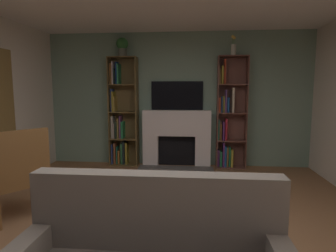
# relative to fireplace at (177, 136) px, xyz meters

# --- Properties ---
(ground_plane) EXTENTS (7.77, 7.77, 0.00)m
(ground_plane) POSITION_rel_fireplace_xyz_m (0.00, -3.11, -0.61)
(ground_plane) COLOR #8A5E3E
(wall_back_accent) EXTENTS (5.42, 0.06, 2.69)m
(wall_back_accent) POSITION_rel_fireplace_xyz_m (0.00, 0.15, 0.74)
(wall_back_accent) COLOR gray
(wall_back_accent) RESTS_ON ground_plane
(fireplace) EXTENTS (1.47, 0.54, 1.14)m
(fireplace) POSITION_rel_fireplace_xyz_m (0.00, 0.00, 0.00)
(fireplace) COLOR white
(fireplace) RESTS_ON ground_plane
(tv) EXTENTS (1.04, 0.06, 0.58)m
(tv) POSITION_rel_fireplace_xyz_m (0.00, 0.09, 0.82)
(tv) COLOR black
(tv) RESTS_ON fireplace
(bookshelf_left) EXTENTS (0.57, 0.30, 2.20)m
(bookshelf_left) POSITION_rel_fireplace_xyz_m (-1.15, 0.01, 0.39)
(bookshelf_left) COLOR brown
(bookshelf_left) RESTS_ON ground_plane
(bookshelf_right) EXTENTS (0.57, 0.29, 2.20)m
(bookshelf_right) POSITION_rel_fireplace_xyz_m (1.02, 0.02, 0.39)
(bookshelf_right) COLOR brown
(bookshelf_right) RESTS_ON ground_plane
(potted_plant) EXTENTS (0.24, 0.24, 0.37)m
(potted_plant) POSITION_rel_fireplace_xyz_m (-1.08, -0.03, 1.80)
(potted_plant) COLOR #535B4E
(potted_plant) RESTS_ON bookshelf_left
(vase_with_flowers) EXTENTS (0.10, 0.10, 0.38)m
(vase_with_flowers) POSITION_rel_fireplace_xyz_m (1.08, -0.03, 1.73)
(vase_with_flowers) COLOR beige
(vase_with_flowers) RESTS_ON bookshelf_right
(armchair) EXTENTS (0.83, 0.84, 1.10)m
(armchair) POSITION_rel_fireplace_xyz_m (-1.75, -2.58, -0.05)
(armchair) COLOR brown
(armchair) RESTS_ON ground_plane
(coffee_table) EXTENTS (0.73, 0.46, 0.37)m
(coffee_table) POSITION_rel_fireplace_xyz_m (0.12, -3.36, -0.30)
(coffee_table) COLOR brown
(coffee_table) RESTS_ON ground_plane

